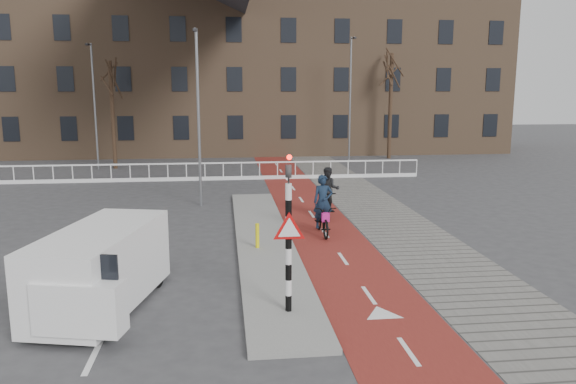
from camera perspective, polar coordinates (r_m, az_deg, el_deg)
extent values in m
plane|color=#38383A|center=(14.74, 1.49, -9.32)|extent=(120.00, 120.00, 0.00)
cube|color=maroon|center=(24.50, 1.68, -1.25)|extent=(2.50, 60.00, 0.01)
cube|color=slate|center=(25.05, 8.03, -1.08)|extent=(3.00, 60.00, 0.01)
cube|color=gray|center=(18.45, -2.43, -5.03)|extent=(1.80, 16.00, 0.12)
cylinder|color=black|center=(12.30, 0.05, -5.75)|extent=(0.14, 0.14, 2.88)
imported|color=black|center=(11.92, 0.05, 2.78)|extent=(0.13, 0.16, 0.80)
cylinder|color=#FF0C05|center=(11.75, 0.13, 3.55)|extent=(0.11, 0.02, 0.11)
cylinder|color=yellow|center=(17.44, -3.13, -4.44)|extent=(0.12, 0.12, 0.77)
imported|color=black|center=(19.39, 3.55, -2.81)|extent=(0.72, 2.02, 1.06)
imported|color=#132136|center=(19.25, 3.57, -0.98)|extent=(0.67, 0.45, 1.84)
cube|color=#C61C84|center=(18.81, 3.84, -2.57)|extent=(0.25, 0.16, 0.31)
imported|color=black|center=(21.90, 4.13, -1.19)|extent=(0.82, 1.91, 1.11)
imported|color=black|center=(21.79, 4.15, 0.25)|extent=(0.95, 0.79, 1.75)
cube|color=white|center=(13.60, -18.47, -7.18)|extent=(2.70, 4.62, 1.73)
cube|color=#1E8B22|center=(13.84, -22.03, -7.54)|extent=(0.67, 2.70, 0.55)
cube|color=#1E8B22|center=(13.48, -14.76, -7.59)|extent=(0.67, 2.70, 0.55)
cube|color=black|center=(11.80, -20.37, -7.98)|extent=(1.53, 0.41, 0.90)
cylinder|color=black|center=(12.96, -24.12, -11.73)|extent=(0.35, 0.64, 0.61)
cylinder|color=black|center=(12.29, -18.07, -12.53)|extent=(0.35, 0.64, 0.61)
cylinder|color=black|center=(15.38, -18.48, -7.84)|extent=(0.35, 0.64, 0.61)
cylinder|color=black|center=(14.82, -13.27, -8.26)|extent=(0.35, 0.64, 0.61)
cube|color=silver|center=(31.14, -12.15, 2.82)|extent=(28.00, 0.08, 0.08)
cube|color=silver|center=(31.26, -12.09, 1.28)|extent=(28.00, 0.10, 0.20)
cube|color=#7F6047|center=(45.75, -8.06, 11.69)|extent=(46.00, 10.00, 12.00)
cylinder|color=black|center=(36.71, -17.39, 7.43)|extent=(0.25, 0.25, 6.63)
cylinder|color=black|center=(40.86, 10.36, 8.52)|extent=(0.27, 0.27, 7.37)
cylinder|color=slate|center=(24.04, -9.07, 7.28)|extent=(0.12, 0.12, 7.39)
cylinder|color=slate|center=(36.54, -19.03, 8.11)|extent=(0.12, 0.12, 7.63)
cylinder|color=slate|center=(38.45, 6.32, 9.21)|extent=(0.12, 0.12, 8.31)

